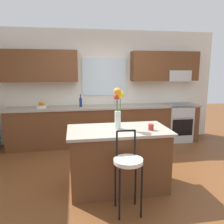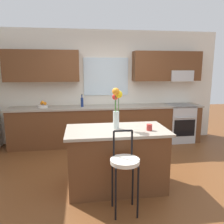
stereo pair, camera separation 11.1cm
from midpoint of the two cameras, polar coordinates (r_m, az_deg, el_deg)
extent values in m
plane|color=brown|center=(3.95, 2.86, -15.91)|extent=(14.00, 14.00, 0.00)
cube|color=silver|center=(5.58, -1.03, 6.48)|extent=(5.60, 0.12, 2.70)
cube|color=brown|center=(5.35, -16.89, 11.19)|extent=(1.66, 0.34, 0.70)
cube|color=brown|center=(5.71, 14.36, 11.27)|extent=(1.66, 0.34, 0.70)
cube|color=silver|center=(5.50, -0.95, 9.02)|extent=(1.09, 0.03, 0.90)
cube|color=#B7BABC|center=(5.82, 17.46, 8.83)|extent=(0.56, 0.36, 0.26)
cube|color=brown|center=(5.38, -0.53, -3.54)|extent=(4.50, 0.60, 0.88)
cube|color=#9E9384|center=(5.28, -0.54, 1.30)|extent=(4.56, 0.64, 0.04)
cube|color=#B7BABC|center=(5.32, 1.86, 0.83)|extent=(0.54, 0.38, 0.11)
cylinder|color=#B7BABC|center=(5.45, 1.58, 2.99)|extent=(0.02, 0.02, 0.22)
cylinder|color=#B7BABC|center=(5.38, 1.69, 4.06)|extent=(0.02, 0.12, 0.02)
cube|color=#B7BABC|center=(5.86, 17.31, -2.61)|extent=(0.60, 0.60, 0.92)
cube|color=black|center=(5.62, 18.55, -3.89)|extent=(0.52, 0.02, 0.40)
cylinder|color=#B7BABC|center=(5.53, 18.87, -1.38)|extent=(0.50, 0.02, 0.02)
cube|color=brown|center=(3.43, 2.14, -12.13)|extent=(1.40, 0.72, 0.88)
cube|color=#9E9384|center=(3.28, 2.19, -4.72)|extent=(1.48, 0.80, 0.04)
cylinder|color=black|center=(2.80, 2.14, -20.40)|extent=(0.02, 0.02, 0.66)
cylinder|color=black|center=(2.85, 7.82, -19.84)|extent=(0.02, 0.02, 0.66)
cylinder|color=black|center=(3.03, 1.19, -17.78)|extent=(0.02, 0.02, 0.66)
cylinder|color=black|center=(3.08, 6.39, -17.34)|extent=(0.02, 0.02, 0.66)
cylinder|color=silver|center=(2.78, 4.50, -12.44)|extent=(0.36, 0.36, 0.05)
cylinder|color=black|center=(2.81, 1.60, -8.06)|extent=(0.02, 0.02, 0.32)
cylinder|color=black|center=(2.86, 6.27, -7.80)|extent=(0.02, 0.02, 0.32)
cylinder|color=black|center=(2.79, 4.00, -4.82)|extent=(0.23, 0.02, 0.02)
cylinder|color=silver|center=(3.27, 2.02, -2.05)|extent=(0.09, 0.09, 0.26)
cylinder|color=#3D722D|center=(3.25, 2.68, 0.79)|extent=(0.01, 0.01, 0.43)
sphere|color=yellow|center=(3.22, 2.71, 4.54)|extent=(0.11, 0.11, 0.11)
cylinder|color=#3D722D|center=(3.27, 1.79, 0.49)|extent=(0.01, 0.01, 0.39)
sphere|color=red|center=(3.24, 1.81, 3.89)|extent=(0.09, 0.09, 0.09)
cylinder|color=#3D722D|center=(3.21, 1.95, 1.06)|extent=(0.01, 0.01, 0.47)
sphere|color=orange|center=(3.18, 1.98, 5.26)|extent=(0.11, 0.11, 0.11)
cylinder|color=#A52D28|center=(3.25, 10.49, -3.87)|extent=(0.08, 0.08, 0.09)
cylinder|color=silver|center=(5.29, -16.73, 1.40)|extent=(0.24, 0.24, 0.06)
sphere|color=orange|center=(5.27, -16.18, 2.12)|extent=(0.07, 0.07, 0.07)
sphere|color=orange|center=(5.33, -16.98, 2.16)|extent=(0.07, 0.07, 0.07)
sphere|color=orange|center=(5.27, -16.78, 2.42)|extent=(0.07, 0.07, 0.07)
cylinder|color=navy|center=(5.22, -7.06, 2.48)|extent=(0.06, 0.06, 0.21)
cylinder|color=navy|center=(5.20, -7.10, 4.00)|extent=(0.03, 0.03, 0.07)
cylinder|color=black|center=(5.19, -7.11, 4.44)|extent=(0.03, 0.03, 0.02)
camera|label=1|loc=(0.06, -89.23, 0.15)|focal=35.75mm
camera|label=2|loc=(0.06, 90.77, -0.15)|focal=35.75mm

